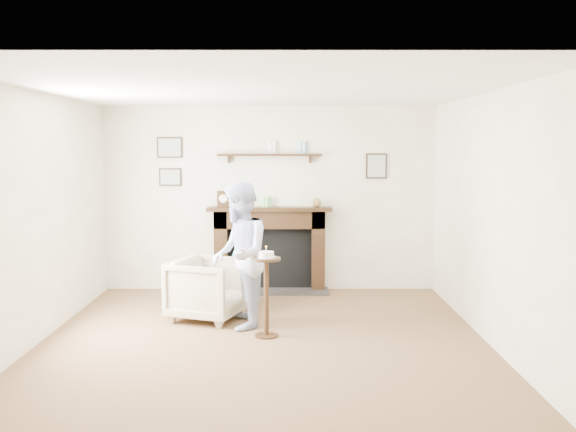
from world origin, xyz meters
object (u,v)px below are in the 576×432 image
object	(u,v)px
armchair	(208,319)
man	(240,327)
pedestal_table	(266,281)
woman	(244,304)

from	to	relation	value
armchair	man	distance (m)	0.50
pedestal_table	man	bearing A→B (deg)	130.15
armchair	woman	world-z (taller)	woman
man	woman	xyz separation A→B (m)	(-0.02, 1.00, 0.00)
armchair	woman	bearing A→B (deg)	-8.86
man	pedestal_table	world-z (taller)	pedestal_table
armchair	woman	size ratio (longest dim) A/B	0.53
man	pedestal_table	distance (m)	0.75
pedestal_table	armchair	bearing A→B (deg)	135.43
man	woman	distance (m)	1.00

